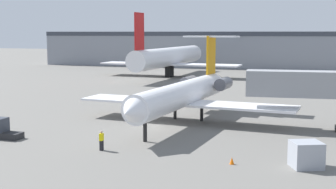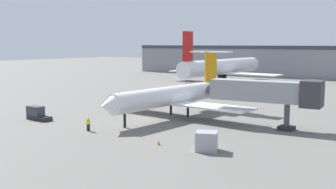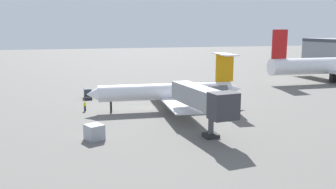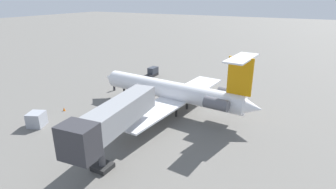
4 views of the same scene
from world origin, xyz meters
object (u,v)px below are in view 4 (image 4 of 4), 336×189
at_px(traffic_cone_near, 64,109).
at_px(jet_bridge, 110,121).
at_px(baggage_tug_lead, 152,72).
at_px(cargo_container_uld, 37,119).
at_px(ground_crew_marshaller, 114,86).
at_px(regional_jet, 175,91).

bearing_deg(traffic_cone_near, jet_bridge, 66.02).
xyz_separation_m(jet_bridge, traffic_cone_near, (-6.67, -14.98, -4.30)).
height_order(baggage_tug_lead, cargo_container_uld, cargo_container_uld).
bearing_deg(traffic_cone_near, cargo_container_uld, 9.43).
bearing_deg(cargo_container_uld, jet_bridge, 84.49).
height_order(jet_bridge, ground_crew_marshaller, jet_bridge).
distance_m(regional_jet, baggage_tug_lead, 19.63).
bearing_deg(baggage_tug_lead, ground_crew_marshaller, -6.04).
relative_size(regional_jet, cargo_container_uld, 9.88).
distance_m(regional_jet, jet_bridge, 14.79).
relative_size(jet_bridge, ground_crew_marshaller, 8.33).
bearing_deg(ground_crew_marshaller, regional_jet, 77.80).
xyz_separation_m(regional_jet, jet_bridge, (14.73, 0.08, 1.35)).
distance_m(jet_bridge, traffic_cone_near, 16.95).
bearing_deg(baggage_tug_lead, jet_bridge, 24.21).
relative_size(jet_bridge, baggage_tug_lead, 3.51).
height_order(regional_jet, ground_crew_marshaller, regional_jet).
height_order(baggage_tug_lead, traffic_cone_near, baggage_tug_lead).
height_order(jet_bridge, traffic_cone_near, jet_bridge).
distance_m(ground_crew_marshaller, baggage_tug_lead, 11.45).
xyz_separation_m(regional_jet, baggage_tug_lead, (-14.47, -13.05, -2.39)).
relative_size(ground_crew_marshaller, cargo_container_uld, 0.62).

